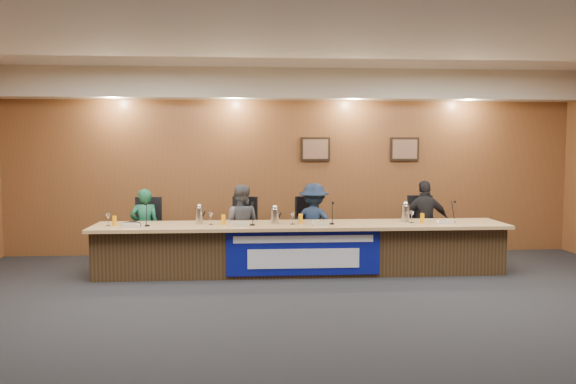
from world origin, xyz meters
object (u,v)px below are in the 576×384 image
object	(u,v)px
carafe_mid	(275,217)
panelist_d	(425,222)
speakerphone	(132,224)
panelist_b	(241,225)
banner	(304,253)
panelist_a	(145,228)
panelist_c	(314,224)
carafe_left	(199,216)
office_chair_d	(423,232)
office_chair_c	(313,233)
office_chair_a	(146,235)
carafe_right	(405,214)
dais_body	(301,250)
office_chair_b	(241,234)

from	to	relation	value
carafe_mid	panelist_d	bearing A→B (deg)	15.38
speakerphone	panelist_b	bearing A→B (deg)	23.84
banner	speakerphone	distance (m)	2.53
panelist_a	carafe_mid	bearing A→B (deg)	152.13
panelist_c	panelist_d	distance (m)	1.83
panelist_d	carafe_left	size ratio (longest dim) A/B	5.56
office_chair_d	carafe_mid	xyz separation A→B (m)	(-2.49, -0.78, 0.38)
office_chair_c	carafe_left	xyz separation A→B (m)	(-1.78, -0.71, 0.39)
panelist_b	office_chair_d	distance (m)	3.01
banner	speakerphone	world-z (taller)	speakerphone
office_chair_a	speakerphone	world-z (taller)	speakerphone
carafe_right	dais_body	bearing A→B (deg)	-178.12
dais_body	carafe_left	xyz separation A→B (m)	(-1.51, 0.02, 0.52)
panelist_d	office_chair_a	size ratio (longest dim) A/B	2.80
dais_body	panelist_b	bearing A→B (deg)	145.32
dais_body	banner	world-z (taller)	banner
office_chair_c	office_chair_b	bearing A→B (deg)	157.97
dais_body	speakerphone	xyz separation A→B (m)	(-2.47, -0.06, 0.43)
office_chair_a	panelist_d	bearing A→B (deg)	1.33
panelist_a	office_chair_a	xyz separation A→B (m)	(0.00, 0.10, -0.14)
banner	carafe_mid	xyz separation A→B (m)	(-0.39, 0.36, 0.48)
panelist_a	panelist_c	distance (m)	2.69
carafe_left	speakerphone	xyz separation A→B (m)	(-0.96, -0.08, -0.10)
panelist_b	speakerphone	world-z (taller)	panelist_b
panelist_a	office_chair_d	bearing A→B (deg)	172.08
panelist_d	carafe_mid	world-z (taller)	panelist_d
panelist_b	office_chair_c	size ratio (longest dim) A/B	2.69
panelist_a	panelist_b	distance (m)	1.51
panelist_b	carafe_left	world-z (taller)	panelist_b
office_chair_d	office_chair_a	bearing A→B (deg)	-178.48
panelist_b	carafe_left	xyz separation A→B (m)	(-0.60, -0.61, 0.23)
panelist_a	banner	bearing A→B (deg)	147.45
office_chair_a	office_chair_b	xyz separation A→B (m)	(1.51, 0.00, 0.00)
office_chair_b	carafe_left	distance (m)	1.01
office_chair_c	office_chair_a	bearing A→B (deg)	157.97
banner	office_chair_c	bearing A→B (deg)	76.76
panelist_d	panelist_b	bearing A→B (deg)	3.16
office_chair_a	carafe_mid	world-z (taller)	carafe_mid
panelist_d	office_chair_d	world-z (taller)	panelist_d
office_chair_a	carafe_mid	bearing A→B (deg)	-18.58
panelist_d	carafe_left	xyz separation A→B (m)	(-3.61, -0.61, 0.20)
panelist_b	carafe_mid	size ratio (longest dim) A/B	5.89
office_chair_a	speakerphone	size ratio (longest dim) A/B	1.50
dais_body	panelist_c	world-z (taller)	panelist_c
office_chair_c	carafe_right	bearing A→B (deg)	-48.98
office_chair_c	carafe_mid	size ratio (longest dim) A/B	2.19
panelist_c	speakerphone	bearing A→B (deg)	33.37
office_chair_c	banner	bearing A→B (deg)	-125.28
dais_body	panelist_c	distance (m)	0.75
panelist_a	speakerphone	xyz separation A→B (m)	(-0.05, -0.69, 0.16)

